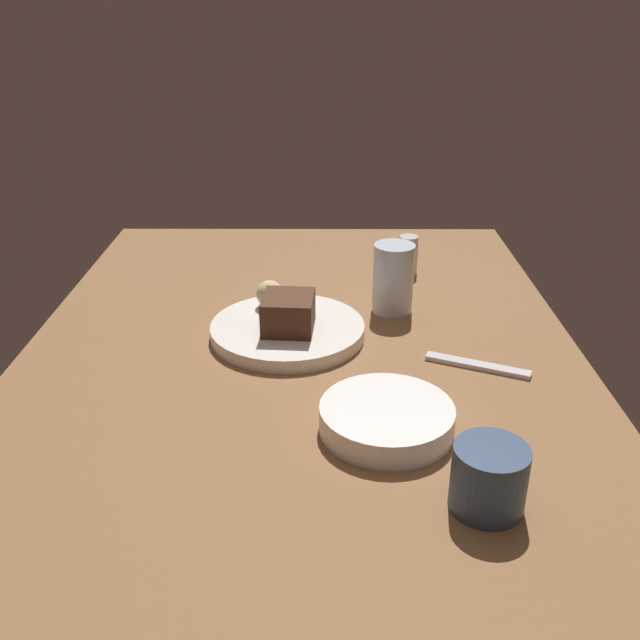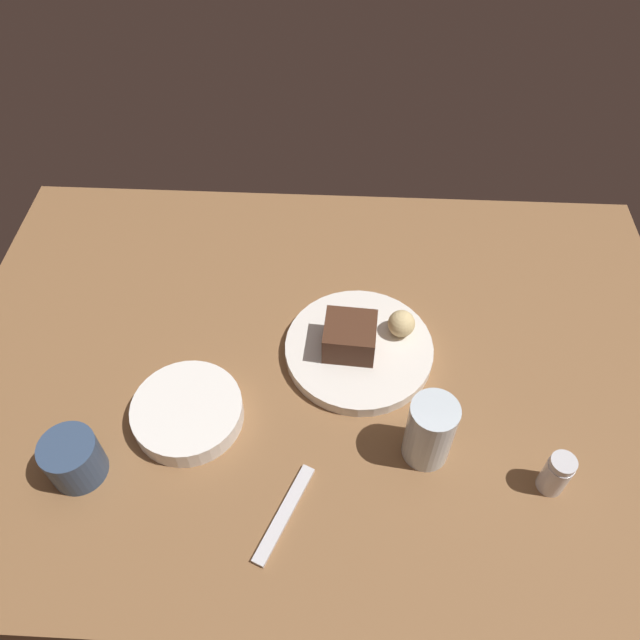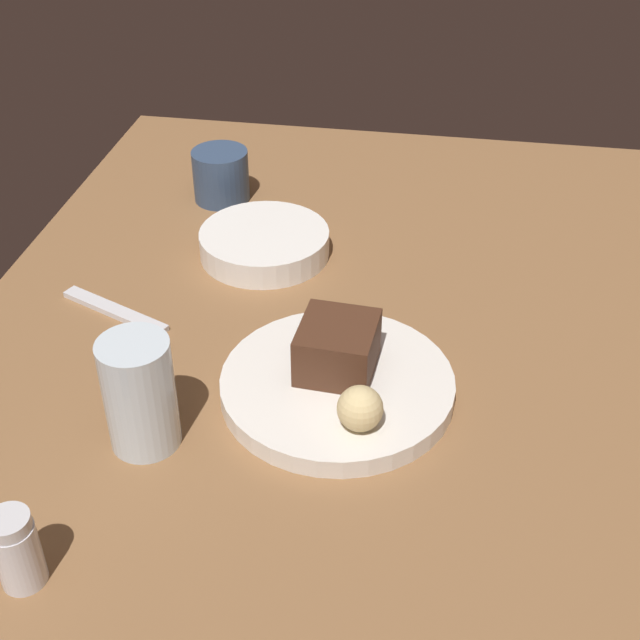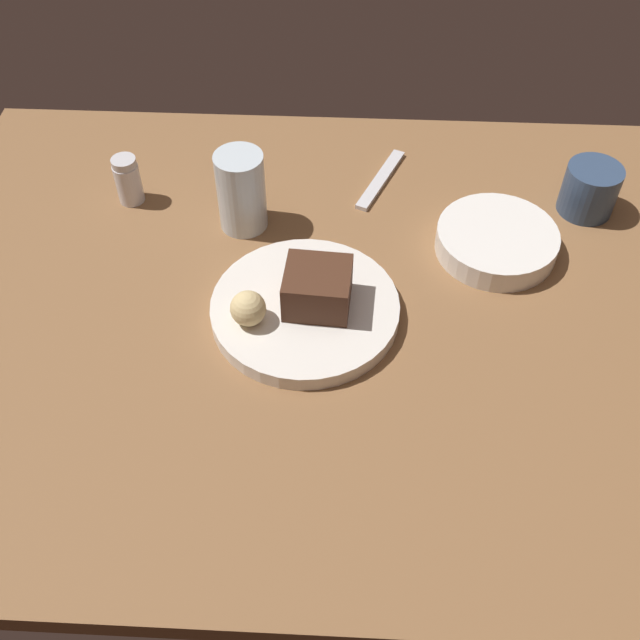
{
  "view_description": "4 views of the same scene",
  "coord_description": "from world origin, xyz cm",
  "px_view_note": "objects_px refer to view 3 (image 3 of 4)",
  "views": [
    {
      "loc": [
        90.71,
        3.27,
        52.13
      ],
      "look_at": [
        -1.61,
        2.83,
        8.05
      ],
      "focal_mm": 39.04,
      "sensor_mm": 36.0,
      "label": 1
    },
    {
      "loc": [
        -2.88,
        57.9,
        85.24
      ],
      "look_at": [
        0.25,
        -5.7,
        7.07
      ],
      "focal_mm": 34.84,
      "sensor_mm": 36.0,
      "label": 2
    },
    {
      "loc": [
        -72.9,
        -11.75,
        61.28
      ],
      "look_at": [
        0.64,
        0.71,
        7.11
      ],
      "focal_mm": 48.33,
      "sensor_mm": 36.0,
      "label": 3
    },
    {
      "loc": [
        -1.26,
        -65.62,
        74.59
      ],
      "look_at": [
        -4.2,
        -5.02,
        5.28
      ],
      "focal_mm": 42.0,
      "sensor_mm": 36.0,
      "label": 4
    }
  ],
  "objects_px": {
    "dessert_plate": "(337,386)",
    "coffee_cup": "(221,175)",
    "chocolate_cake_slice": "(337,347)",
    "salt_shaker": "(17,550)",
    "water_glass": "(140,394)",
    "side_bowl": "(265,243)",
    "bread_roll": "(360,408)",
    "dessert_spoon": "(115,311)"
  },
  "relations": [
    {
      "from": "chocolate_cake_slice",
      "to": "dessert_spoon",
      "type": "distance_m",
      "value": 0.29
    },
    {
      "from": "salt_shaker",
      "to": "water_glass",
      "type": "relative_size",
      "value": 0.63
    },
    {
      "from": "dessert_plate",
      "to": "salt_shaker",
      "type": "bearing_deg",
      "value": 141.34
    },
    {
      "from": "chocolate_cake_slice",
      "to": "water_glass",
      "type": "bearing_deg",
      "value": 124.01
    },
    {
      "from": "chocolate_cake_slice",
      "to": "salt_shaker",
      "type": "height_order",
      "value": "chocolate_cake_slice"
    },
    {
      "from": "coffee_cup",
      "to": "dessert_plate",
      "type": "bearing_deg",
      "value": -150.11
    },
    {
      "from": "chocolate_cake_slice",
      "to": "water_glass",
      "type": "height_order",
      "value": "water_glass"
    },
    {
      "from": "chocolate_cake_slice",
      "to": "bread_roll",
      "type": "bearing_deg",
      "value": -157.61
    },
    {
      "from": "dessert_spoon",
      "to": "water_glass",
      "type": "bearing_deg",
      "value": -38.56
    },
    {
      "from": "chocolate_cake_slice",
      "to": "salt_shaker",
      "type": "distance_m",
      "value": 0.36
    },
    {
      "from": "bread_roll",
      "to": "salt_shaker",
      "type": "xyz_separation_m",
      "value": [
        -0.2,
        0.25,
        -0.01
      ]
    },
    {
      "from": "dessert_plate",
      "to": "salt_shaker",
      "type": "xyz_separation_m",
      "value": [
        -0.27,
        0.22,
        0.03
      ]
    },
    {
      "from": "water_glass",
      "to": "side_bowl",
      "type": "xyz_separation_m",
      "value": [
        0.35,
        -0.04,
        -0.04
      ]
    },
    {
      "from": "bread_roll",
      "to": "water_glass",
      "type": "bearing_deg",
      "value": 98.7
    },
    {
      "from": "chocolate_cake_slice",
      "to": "bread_roll",
      "type": "distance_m",
      "value": 0.09
    },
    {
      "from": "dessert_plate",
      "to": "bread_roll",
      "type": "xyz_separation_m",
      "value": [
        -0.07,
        -0.03,
        0.03
      ]
    },
    {
      "from": "bread_roll",
      "to": "water_glass",
      "type": "relative_size",
      "value": 0.38
    },
    {
      "from": "dessert_plate",
      "to": "bread_roll",
      "type": "height_order",
      "value": "bread_roll"
    },
    {
      "from": "coffee_cup",
      "to": "dessert_spoon",
      "type": "distance_m",
      "value": 0.3
    },
    {
      "from": "dessert_plate",
      "to": "bread_roll",
      "type": "bearing_deg",
      "value": -154.8
    },
    {
      "from": "water_glass",
      "to": "dessert_plate",
      "type": "bearing_deg",
      "value": -60.25
    },
    {
      "from": "chocolate_cake_slice",
      "to": "side_bowl",
      "type": "relative_size",
      "value": 0.49
    },
    {
      "from": "water_glass",
      "to": "side_bowl",
      "type": "height_order",
      "value": "water_glass"
    },
    {
      "from": "side_bowl",
      "to": "dessert_spoon",
      "type": "relative_size",
      "value": 1.1
    },
    {
      "from": "salt_shaker",
      "to": "bread_roll",
      "type": "bearing_deg",
      "value": -50.63
    },
    {
      "from": "chocolate_cake_slice",
      "to": "salt_shaker",
      "type": "xyz_separation_m",
      "value": [
        -0.29,
        0.21,
        -0.01
      ]
    },
    {
      "from": "water_glass",
      "to": "coffee_cup",
      "type": "distance_m",
      "value": 0.5
    },
    {
      "from": "salt_shaker",
      "to": "coffee_cup",
      "type": "distance_m",
      "value": 0.66
    },
    {
      "from": "bread_roll",
      "to": "salt_shaker",
      "type": "bearing_deg",
      "value": 129.37
    },
    {
      "from": "salt_shaker",
      "to": "dessert_spoon",
      "type": "bearing_deg",
      "value": 9.42
    },
    {
      "from": "coffee_cup",
      "to": "side_bowl",
      "type": "bearing_deg",
      "value": -146.14
    },
    {
      "from": "chocolate_cake_slice",
      "to": "coffee_cup",
      "type": "xyz_separation_m",
      "value": [
        0.38,
        0.22,
        -0.01
      ]
    },
    {
      "from": "coffee_cup",
      "to": "bread_roll",
      "type": "bearing_deg",
      "value": -150.77
    },
    {
      "from": "chocolate_cake_slice",
      "to": "dessert_spoon",
      "type": "xyz_separation_m",
      "value": [
        0.08,
        0.27,
        -0.04
      ]
    },
    {
      "from": "water_glass",
      "to": "side_bowl",
      "type": "bearing_deg",
      "value": -6.17
    },
    {
      "from": "dessert_plate",
      "to": "coffee_cup",
      "type": "relative_size",
      "value": 3.05
    },
    {
      "from": "coffee_cup",
      "to": "salt_shaker",
      "type": "bearing_deg",
      "value": -179.09
    },
    {
      "from": "dessert_plate",
      "to": "dessert_spoon",
      "type": "distance_m",
      "value": 0.29
    },
    {
      "from": "dessert_plate",
      "to": "dessert_spoon",
      "type": "height_order",
      "value": "dessert_plate"
    },
    {
      "from": "chocolate_cake_slice",
      "to": "side_bowl",
      "type": "bearing_deg",
      "value": 28.64
    },
    {
      "from": "salt_shaker",
      "to": "side_bowl",
      "type": "distance_m",
      "value": 0.53
    },
    {
      "from": "chocolate_cake_slice",
      "to": "water_glass",
      "type": "distance_m",
      "value": 0.2
    }
  ]
}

